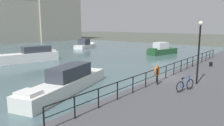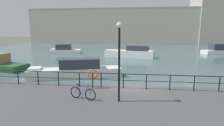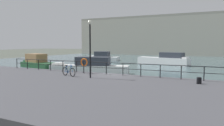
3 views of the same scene
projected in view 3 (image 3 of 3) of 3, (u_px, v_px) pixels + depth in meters
ground_plane at (116, 83)px, 20.54m from camera, size 240.00×240.00×0.00m
water_basin at (178, 61)px, 47.43m from camera, size 80.00×60.00×0.01m
quay_promenade at (73, 92)px, 14.72m from camera, size 56.00×13.00×0.90m
harbor_building at (222, 33)px, 68.06m from camera, size 77.89×14.06×17.99m
moored_small_launch at (103, 57)px, 48.78m from camera, size 6.69×3.71×1.99m
moored_blue_motorboat at (38, 62)px, 35.03m from camera, size 7.20×4.08×2.07m
moored_green_narrowboat at (165, 60)px, 38.74m from camera, size 9.33×3.88×2.18m
moored_red_daysailer at (90, 67)px, 27.59m from camera, size 9.83×4.54×2.02m
quay_railing at (123, 67)px, 19.27m from camera, size 25.98×0.07×1.08m
parked_bicycle at (69, 71)px, 18.91m from camera, size 1.72×0.55×0.98m
mooring_bollard at (199, 81)px, 15.22m from camera, size 0.32×0.32×0.44m
life_ring_stand at (84, 63)px, 20.68m from camera, size 0.75×0.16×1.40m
quay_lamp_post at (90, 41)px, 17.66m from camera, size 0.32×0.32×4.54m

